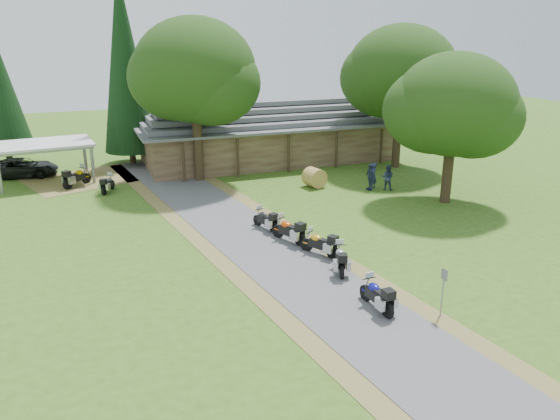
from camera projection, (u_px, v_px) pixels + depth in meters
name	position (u px, v px, depth m)	size (l,w,h in m)	color
ground	(328.00, 296.00, 22.30)	(120.00, 120.00, 0.00)	#345718
driveway	(282.00, 261.00, 25.68)	(46.00, 46.00, 0.00)	#4E4E51
lodge	(269.00, 130.00, 44.84)	(21.40, 9.40, 4.90)	brown
carport	(45.00, 162.00, 38.51)	(6.54, 4.36, 2.83)	silver
car_dark_suv	(21.00, 163.00, 39.98)	(5.41, 2.30, 2.07)	black
motorcycle_row_a	(377.00, 294.00, 21.05)	(1.93, 0.63, 1.32)	navy
motorcycle_row_b	(340.00, 258.00, 24.36)	(1.91, 0.62, 1.31)	#9B9FA3
motorcycle_row_c	(320.00, 242.00, 26.16)	(1.90, 0.62, 1.30)	orange
motorcycle_row_d	(289.00, 229.00, 27.73)	(2.05, 0.67, 1.40)	#DA480A
motorcycle_row_e	(265.00, 219.00, 29.51)	(1.82, 0.59, 1.24)	black
motorcycle_carport_a	(77.00, 176.00, 37.59)	(2.14, 0.70, 1.46)	#C19B00
motorcycle_carport_b	(108.00, 183.00, 36.34)	(1.78, 0.58, 1.22)	slate
person_a	(373.00, 173.00, 37.09)	(0.60, 0.43, 2.10)	navy
person_b	(388.00, 175.00, 36.74)	(0.57, 0.41, 2.02)	navy
person_c	(370.00, 175.00, 36.68)	(0.61, 0.44, 2.13)	navy
hay_bale	(314.00, 178.00, 37.52)	(1.33, 1.33, 1.22)	olive
sign_post	(443.00, 293.00, 20.41)	(0.36, 0.06, 1.98)	gray
oak_lodge_left	(195.00, 92.00, 37.49)	(8.38, 8.38, 12.48)	#1B3911
oak_lodge_right	(400.00, 91.00, 41.38)	(8.31, 8.31, 11.80)	#1B3911
oak_driveway	(452.00, 124.00, 32.91)	(7.32, 7.32, 9.83)	#1B3911
cedar_near	(125.00, 69.00, 41.93)	(4.14, 4.14, 14.98)	black
cedar_far	(0.00, 95.00, 42.32)	(4.23, 4.23, 10.96)	black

